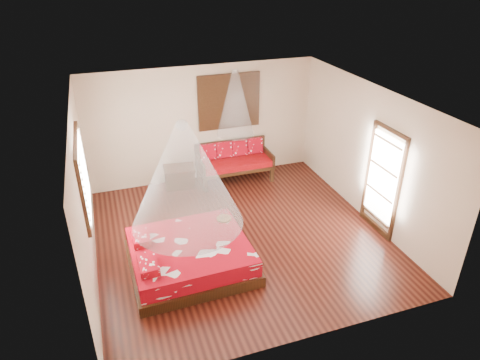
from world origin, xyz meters
name	(u,v)px	position (x,y,z in m)	size (l,w,h in m)	color
room	(240,173)	(0.00, 0.00, 1.40)	(5.54, 5.54, 2.84)	black
bed	(189,256)	(-1.16, -0.62, 0.25)	(2.14, 1.95, 0.64)	black
daybed	(234,160)	(0.65, 2.38, 0.52)	(1.81, 0.80, 0.95)	black
storage_chest	(180,177)	(-0.71, 2.45, 0.25)	(0.77, 0.60, 0.50)	black
shutter_panel	(229,102)	(0.65, 2.72, 1.90)	(1.52, 0.06, 1.32)	black
window_left	(83,176)	(-2.71, 0.20, 1.70)	(0.10, 1.74, 1.34)	black
glazed_door	(382,181)	(2.72, -0.60, 1.07)	(0.08, 1.02, 2.16)	black
wine_tray	(224,216)	(-0.35, -0.05, 0.56)	(0.28, 0.28, 0.23)	brown
mosquito_net_main	(185,175)	(-1.14, -0.62, 1.85)	(1.87, 1.87, 1.80)	white
mosquito_net_daybed	(235,103)	(0.65, 2.25, 2.00)	(0.87, 0.87, 1.50)	white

